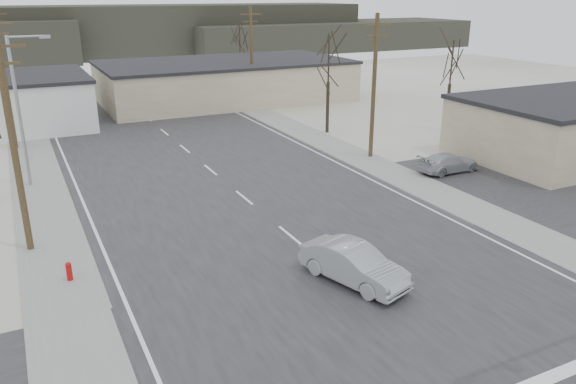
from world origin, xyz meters
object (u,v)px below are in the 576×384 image
sedan_crossing (354,264)px  car_parked_dark_a (560,168)px  car_parked_silver (449,163)px  fire_hydrant (69,271)px  car_far_a (124,96)px  car_far_b (72,83)px

sedan_crossing → car_parked_dark_a: 20.21m
car_parked_dark_a → car_parked_silver: 6.94m
fire_hydrant → car_far_a: bearing=75.9°
car_far_a → car_parked_silver: car_far_a is taller
sedan_crossing → car_far_b: 57.29m
car_far_b → car_parked_dark_a: size_ratio=1.02×
sedan_crossing → car_parked_silver: 16.95m
fire_hydrant → car_parked_silver: 24.66m
car_far_b → car_parked_dark_a: bearing=-69.4°
car_far_a → car_far_b: (-3.77, 13.22, -0.18)m
fire_hydrant → car_far_b: (5.91, 51.84, 0.25)m
car_far_a → car_far_b: bearing=-72.5°
car_far_a → car_far_b: 13.75m
car_far_a → sedan_crossing: bearing=92.6°
fire_hydrant → car_far_a: car_far_a is taller
sedan_crossing → car_far_a: 43.90m
sedan_crossing → car_far_b: bearing=76.6°
sedan_crossing → car_far_b: size_ratio=1.24×
car_far_a → car_parked_dark_a: bearing=119.5°
fire_hydrant → sedan_crossing: 11.72m
car_far_b → car_parked_dark_a: (23.91, -51.31, -0.03)m
fire_hydrant → car_far_b: size_ratio=0.23×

